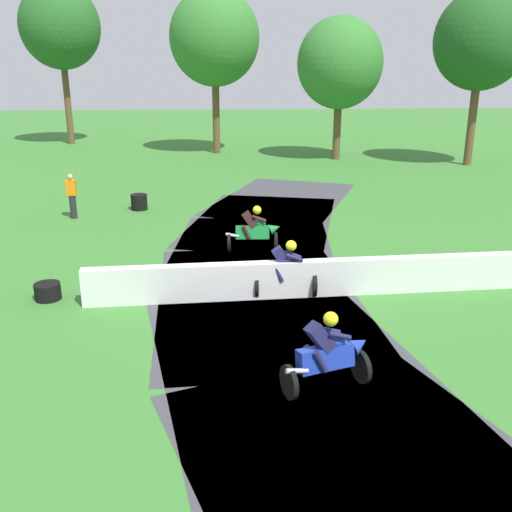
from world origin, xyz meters
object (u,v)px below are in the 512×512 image
at_px(motorcycle_chase_black, 288,270).
at_px(motorcycle_trailing_blue, 329,353).
at_px(motorcycle_lead_green, 255,230).
at_px(tire_stack_mid_a, 48,291).
at_px(track_marshal, 72,196).
at_px(tire_stack_near, 139,202).

relative_size(motorcycle_chase_black, motorcycle_trailing_blue, 1.00).
bearing_deg(motorcycle_trailing_blue, motorcycle_lead_green, 96.11).
bearing_deg(motorcycle_trailing_blue, tire_stack_mid_a, 144.36).
height_order(motorcycle_lead_green, track_marshal, track_marshal).
distance_m(motorcycle_trailing_blue, tire_stack_near, 14.11).
xyz_separation_m(motorcycle_trailing_blue, track_marshal, (-7.23, 12.02, 0.16)).
bearing_deg(track_marshal, motorcycle_trailing_blue, -58.96).
xyz_separation_m(motorcycle_chase_black, tire_stack_near, (-4.78, 9.00, -0.36)).
height_order(motorcycle_lead_green, tire_stack_near, motorcycle_lead_green).
relative_size(motorcycle_trailing_blue, track_marshal, 1.03).
bearing_deg(tire_stack_mid_a, motorcycle_trailing_blue, -35.64).
bearing_deg(track_marshal, motorcycle_chase_black, -48.18).
bearing_deg(track_marshal, tire_stack_near, 27.72).
height_order(motorcycle_trailing_blue, tire_stack_near, motorcycle_trailing_blue).
distance_m(motorcycle_chase_black, motorcycle_trailing_blue, 4.20).
height_order(motorcycle_lead_green, tire_stack_mid_a, motorcycle_lead_green).
xyz_separation_m(motorcycle_lead_green, motorcycle_chase_black, (0.60, -3.58, 0.01)).
distance_m(motorcycle_trailing_blue, tire_stack_mid_a, 7.41).
xyz_separation_m(motorcycle_chase_black, tire_stack_mid_a, (-5.78, 0.12, -0.46)).
distance_m(motorcycle_lead_green, motorcycle_chase_black, 3.63).
relative_size(tire_stack_near, track_marshal, 0.38).
xyz_separation_m(motorcycle_lead_green, tire_stack_mid_a, (-5.18, -3.46, -0.45)).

